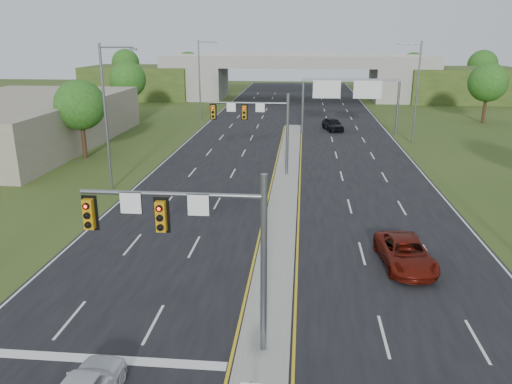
{
  "coord_description": "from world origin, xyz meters",
  "views": [
    {
      "loc": [
        1.24,
        -16.15,
        11.43
      ],
      "look_at": [
        -1.28,
        10.71,
        3.0
      ],
      "focal_mm": 35.0,
      "sensor_mm": 36.0,
      "label": 1
    }
  ],
  "objects_px": {
    "car_far_a": "(405,253)",
    "car_far_c": "(333,124)",
    "signal_mast_near": "(200,235)",
    "overpass": "(297,80)",
    "sign_gantry": "(349,91)",
    "signal_mast_far": "(260,121)"
  },
  "relations": [
    {
      "from": "sign_gantry",
      "to": "overpass",
      "type": "bearing_deg",
      "value": 100.79
    },
    {
      "from": "car_far_a",
      "to": "car_far_c",
      "type": "bearing_deg",
      "value": 87.58
    },
    {
      "from": "signal_mast_far",
      "to": "car_far_a",
      "type": "height_order",
      "value": "signal_mast_far"
    },
    {
      "from": "signal_mast_far",
      "to": "car_far_a",
      "type": "distance_m",
      "value": 19.46
    },
    {
      "from": "sign_gantry",
      "to": "overpass",
      "type": "xyz_separation_m",
      "value": [
        -6.68,
        35.08,
        -1.69
      ]
    },
    {
      "from": "signal_mast_far",
      "to": "car_far_c",
      "type": "height_order",
      "value": "signal_mast_far"
    },
    {
      "from": "signal_mast_far",
      "to": "car_far_a",
      "type": "xyz_separation_m",
      "value": [
        8.99,
        -16.8,
        -3.99
      ]
    },
    {
      "from": "sign_gantry",
      "to": "overpass",
      "type": "height_order",
      "value": "overpass"
    },
    {
      "from": "car_far_a",
      "to": "signal_mast_far",
      "type": "bearing_deg",
      "value": 113.3
    },
    {
      "from": "signal_mast_near",
      "to": "overpass",
      "type": "distance_m",
      "value": 80.11
    },
    {
      "from": "car_far_a",
      "to": "signal_mast_near",
      "type": "bearing_deg",
      "value": -142.46
    },
    {
      "from": "signal_mast_near",
      "to": "overpass",
      "type": "height_order",
      "value": "overpass"
    },
    {
      "from": "overpass",
      "to": "signal_mast_near",
      "type": "bearing_deg",
      "value": -91.62
    },
    {
      "from": "signal_mast_near",
      "to": "signal_mast_far",
      "type": "relative_size",
      "value": 1.0
    },
    {
      "from": "signal_mast_near",
      "to": "car_far_c",
      "type": "relative_size",
      "value": 1.51
    },
    {
      "from": "sign_gantry",
      "to": "signal_mast_near",
      "type": "bearing_deg",
      "value": -101.25
    },
    {
      "from": "signal_mast_near",
      "to": "car_far_a",
      "type": "distance_m",
      "value": 12.8
    },
    {
      "from": "signal_mast_near",
      "to": "car_far_a",
      "type": "height_order",
      "value": "signal_mast_near"
    },
    {
      "from": "signal_mast_near",
      "to": "sign_gantry",
      "type": "relative_size",
      "value": 0.6
    },
    {
      "from": "signal_mast_far",
      "to": "overpass",
      "type": "xyz_separation_m",
      "value": [
        2.26,
        55.07,
        -1.17
      ]
    },
    {
      "from": "overpass",
      "to": "car_far_a",
      "type": "relative_size",
      "value": 15.59
    },
    {
      "from": "sign_gantry",
      "to": "car_far_c",
      "type": "distance_m",
      "value": 5.33
    }
  ]
}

